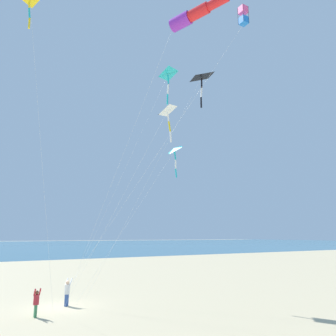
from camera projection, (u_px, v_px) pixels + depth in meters
ground_plane at (61, 307)px, 22.01m from camera, size 600.00×600.00×0.00m
person_adult_flyer at (67, 291)px, 22.48m from camera, size 0.65×0.64×1.83m
person_child_green_jacket at (36, 301)px, 19.38m from camera, size 0.49×0.39×1.67m
kite_box_white_trailing at (243, 16)px, 22.17m from camera, size 10.88×9.05×20.13m
kite_delta_long_streamer_right at (201, 77)px, 27.99m from camera, size 6.08×8.63×18.50m
kite_windsock_purple_drifting at (197, 13)px, 20.99m from camera, size 13.71×6.43×19.39m
kite_delta_small_distant at (174, 151)px, 27.04m from camera, size 2.88×7.63×12.20m
kite_delta_long_streamer_left at (167, 111)px, 24.30m from camera, size 4.94×6.64×14.36m
kite_delta_green_low_center at (168, 74)px, 29.18m from camera, size 4.22×8.26×19.44m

